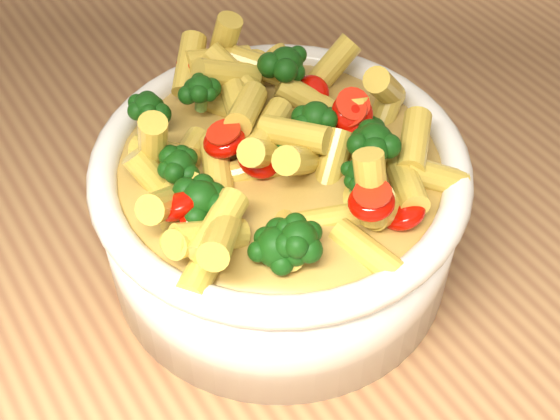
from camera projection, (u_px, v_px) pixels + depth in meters
table at (348, 240)px, 0.68m from camera, size 1.20×0.80×0.90m
serving_bowl at (280, 209)px, 0.50m from camera, size 0.23×0.23×0.10m
pasta_salad at (280, 138)px, 0.46m from camera, size 0.18×0.18×0.04m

